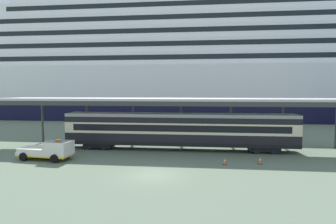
{
  "coord_description": "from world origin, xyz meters",
  "views": [
    {
      "loc": [
        3.82,
        -22.41,
        6.73
      ],
      "look_at": [
        0.39,
        7.03,
        4.5
      ],
      "focal_mm": 31.29,
      "sensor_mm": 36.0,
      "label": 1
    }
  ],
  "objects_px": {
    "train_carriage": "(179,129)",
    "service_truck": "(50,150)",
    "traffic_cone_mid": "(260,160)",
    "traffic_cone_near": "(225,161)",
    "cruise_ship": "(259,60)"
  },
  "relations": [
    {
      "from": "train_carriage",
      "to": "service_truck",
      "type": "bearing_deg",
      "value": -152.98
    },
    {
      "from": "traffic_cone_mid",
      "to": "service_truck",
      "type": "bearing_deg",
      "value": -178.01
    },
    {
      "from": "traffic_cone_mid",
      "to": "traffic_cone_near",
      "type": "bearing_deg",
      "value": -169.75
    },
    {
      "from": "service_truck",
      "to": "traffic_cone_near",
      "type": "xyz_separation_m",
      "value": [
        16.61,
        0.11,
        -0.66
      ]
    },
    {
      "from": "cruise_ship",
      "to": "service_truck",
      "type": "xyz_separation_m",
      "value": [
        -28.45,
        -48.38,
        -13.09
      ]
    },
    {
      "from": "cruise_ship",
      "to": "traffic_cone_near",
      "type": "distance_m",
      "value": 51.57
    },
    {
      "from": "service_truck",
      "to": "traffic_cone_near",
      "type": "height_order",
      "value": "service_truck"
    },
    {
      "from": "service_truck",
      "to": "traffic_cone_mid",
      "type": "xyz_separation_m",
      "value": [
        19.83,
        0.69,
        -0.66
      ]
    },
    {
      "from": "train_carriage",
      "to": "traffic_cone_near",
      "type": "distance_m",
      "value": 7.83
    },
    {
      "from": "train_carriage",
      "to": "traffic_cone_mid",
      "type": "xyz_separation_m",
      "value": [
        7.83,
        -5.43,
        -1.98
      ]
    },
    {
      "from": "train_carriage",
      "to": "service_truck",
      "type": "distance_m",
      "value": 13.53
    },
    {
      "from": "train_carriage",
      "to": "traffic_cone_near",
      "type": "relative_size",
      "value": 37.59
    },
    {
      "from": "service_truck",
      "to": "traffic_cone_mid",
      "type": "distance_m",
      "value": 19.85
    },
    {
      "from": "traffic_cone_near",
      "to": "traffic_cone_mid",
      "type": "distance_m",
      "value": 3.27
    },
    {
      "from": "traffic_cone_mid",
      "to": "cruise_ship",
      "type": "bearing_deg",
      "value": 79.75
    }
  ]
}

